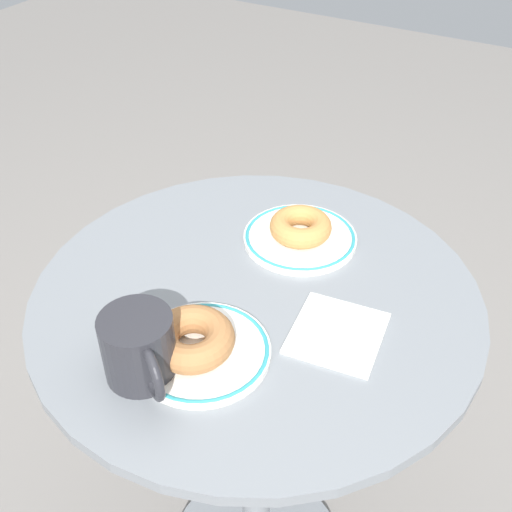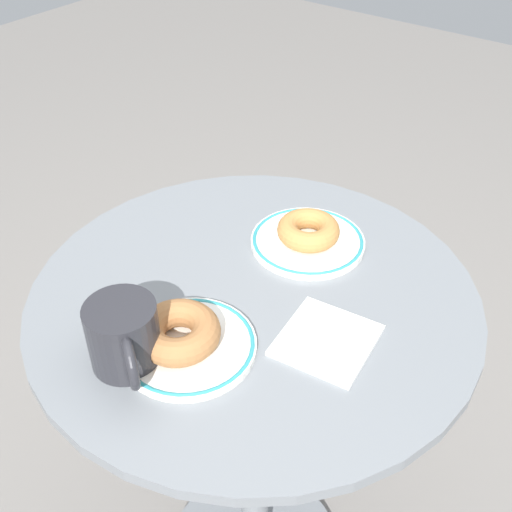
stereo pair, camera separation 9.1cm
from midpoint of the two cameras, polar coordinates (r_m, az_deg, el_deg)
cafe_table at (r=1.11m, az=2.25°, el=-13.59°), size 0.66×0.66×0.77m
plate_left at (r=0.84m, az=-3.24°, el=-8.15°), size 0.18×0.18×0.01m
plate_right at (r=1.01m, az=7.28°, el=1.25°), size 0.18×0.18×0.01m
donut_cinnamon at (r=0.82m, az=-3.89°, el=-7.05°), size 0.15×0.15×0.04m
donut_old_fashioned at (r=1.00m, az=7.38°, el=2.26°), size 0.13×0.13×0.03m
paper_napkin at (r=0.86m, az=9.50°, el=-7.67°), size 0.14×0.13×0.01m
coffee_mug at (r=0.80m, az=-8.69°, el=-7.40°), size 0.10×0.12×0.09m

